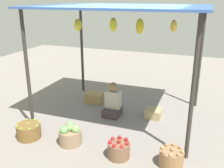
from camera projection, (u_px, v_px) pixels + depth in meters
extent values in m
plane|color=gray|center=(121.00, 115.00, 5.93)|extent=(14.00, 14.00, 0.00)
cylinder|color=#38332D|center=(27.00, 72.00, 5.03)|extent=(0.07, 0.07, 2.38)
cylinder|color=#38332D|center=(193.00, 92.00, 3.99)|extent=(0.07, 0.07, 2.38)
cylinder|color=#38332D|center=(82.00, 50.00, 7.09)|extent=(0.07, 0.07, 2.38)
cylinder|color=#38332D|center=(200.00, 59.00, 6.06)|extent=(0.07, 0.07, 2.38)
cube|color=#3A63B2|center=(123.00, 6.00, 5.15)|extent=(3.41, 2.63, 0.04)
ellipsoid|color=yellow|center=(78.00, 25.00, 5.53)|extent=(0.17, 0.17, 0.25)
ellipsoid|color=yellow|center=(113.00, 25.00, 5.59)|extent=(0.17, 0.17, 0.30)
ellipsoid|color=yellow|center=(140.00, 26.00, 5.28)|extent=(0.17, 0.17, 0.31)
ellipsoid|color=yellow|center=(174.00, 26.00, 5.35)|extent=(0.13, 0.13, 0.25)
cube|color=#43373A|center=(112.00, 112.00, 5.89)|extent=(0.36, 0.44, 0.18)
cube|color=#B8B59F|center=(113.00, 99.00, 5.84)|extent=(0.34, 0.22, 0.40)
sphere|color=olive|center=(113.00, 87.00, 5.74)|extent=(0.21, 0.21, 0.21)
cylinder|color=brown|center=(29.00, 131.00, 4.95)|extent=(0.46, 0.46, 0.28)
sphere|color=#88CD3E|center=(28.00, 124.00, 4.89)|extent=(0.04, 0.04, 0.04)
sphere|color=#87C332|center=(37.00, 126.00, 4.83)|extent=(0.04, 0.04, 0.04)
sphere|color=#90BD36|center=(39.00, 122.00, 4.98)|extent=(0.04, 0.04, 0.04)
sphere|color=#8ECE31|center=(35.00, 119.00, 5.08)|extent=(0.04, 0.04, 0.04)
sphere|color=#92C741|center=(27.00, 120.00, 5.07)|extent=(0.04, 0.04, 0.04)
sphere|color=#84BE2E|center=(19.00, 122.00, 4.96)|extent=(0.04, 0.04, 0.04)
sphere|color=#8FC83D|center=(17.00, 126.00, 4.82)|extent=(0.04, 0.04, 0.04)
sphere|color=#88C830|center=(21.00, 129.00, 4.72)|extent=(0.04, 0.04, 0.04)
sphere|color=#83C734|center=(29.00, 129.00, 4.72)|extent=(0.04, 0.04, 0.04)
cylinder|color=#997A5B|center=(70.00, 137.00, 4.74)|extent=(0.42, 0.42, 0.28)
sphere|color=#7CA85C|center=(70.00, 127.00, 4.68)|extent=(0.15, 0.15, 0.15)
sphere|color=#82B167|center=(76.00, 129.00, 4.64)|extent=(0.15, 0.15, 0.15)
sphere|color=#7DAE62|center=(70.00, 125.00, 4.80)|extent=(0.15, 0.15, 0.15)
sphere|color=#70AF66|center=(64.00, 130.00, 4.61)|extent=(0.15, 0.15, 0.15)
cylinder|color=brown|center=(119.00, 150.00, 4.34)|extent=(0.38, 0.38, 0.27)
sphere|color=#AD1F19|center=(119.00, 141.00, 4.29)|extent=(0.07, 0.07, 0.07)
sphere|color=red|center=(127.00, 144.00, 4.24)|extent=(0.07, 0.07, 0.07)
sphere|color=#AE1A1C|center=(126.00, 139.00, 4.36)|extent=(0.07, 0.07, 0.07)
sphere|color=#B3201C|center=(120.00, 137.00, 4.43)|extent=(0.07, 0.07, 0.07)
sphere|color=#AA242C|center=(113.00, 139.00, 4.39)|extent=(0.07, 0.07, 0.07)
sphere|color=red|center=(110.00, 142.00, 4.28)|extent=(0.07, 0.07, 0.07)
sphere|color=#AF1E1D|center=(114.00, 146.00, 4.17)|extent=(0.07, 0.07, 0.07)
sphere|color=red|center=(122.00, 147.00, 4.16)|extent=(0.07, 0.07, 0.07)
cylinder|color=#9A6E46|center=(171.00, 158.00, 4.12)|extent=(0.39, 0.39, 0.28)
sphere|color=#9A7E5C|center=(172.00, 149.00, 4.06)|extent=(0.06, 0.06, 0.06)
sphere|color=#998753|center=(182.00, 152.00, 4.01)|extent=(0.06, 0.06, 0.06)
sphere|color=#A1805E|center=(180.00, 147.00, 4.13)|extent=(0.06, 0.06, 0.06)
sphere|color=#A27E57|center=(174.00, 145.00, 4.21)|extent=(0.06, 0.06, 0.06)
sphere|color=#947A56|center=(166.00, 145.00, 4.20)|extent=(0.06, 0.06, 0.06)
sphere|color=#988955|center=(162.00, 148.00, 4.12)|extent=(0.06, 0.06, 0.06)
sphere|color=#A3855A|center=(164.00, 152.00, 4.00)|extent=(0.06, 0.06, 0.06)
sphere|color=tan|center=(171.00, 155.00, 3.93)|extent=(0.06, 0.06, 0.06)
sphere|color=#9B765D|center=(178.00, 155.00, 3.93)|extent=(0.06, 0.06, 0.06)
cube|color=tan|center=(153.00, 113.00, 5.77)|extent=(0.34, 0.32, 0.20)
cube|color=#A8884F|center=(95.00, 97.00, 6.63)|extent=(0.43, 0.34, 0.24)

